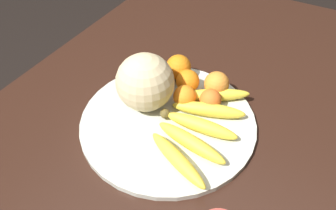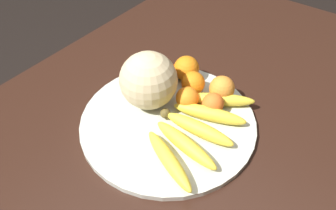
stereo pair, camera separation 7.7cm
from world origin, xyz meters
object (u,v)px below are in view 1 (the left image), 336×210
Objects in this scene: melon at (145,82)px; orange_front_left at (189,82)px; orange_back_left at (178,67)px; orange_top_small at (185,96)px; banana_bunch at (199,124)px; kitchen_table at (164,147)px; orange_back_right at (217,84)px; orange_mid_center at (210,100)px; produce_tag at (197,99)px; fruit_bowl at (168,121)px; orange_front_right at (158,72)px.

orange_front_left is (0.10, -0.07, -0.04)m from melon.
orange_back_left is (0.14, -0.02, -0.04)m from melon.
orange_back_left is at bearing 53.82° from orange_front_left.
orange_top_small is (0.05, -0.09, -0.04)m from melon.
banana_bunch is 0.21m from orange_back_left.
orange_back_right reaches higher than kitchen_table.
orange_mid_center is (-0.03, -0.08, -0.00)m from orange_front_left.
produce_tag is at bearing -124.11° from orange_back_left.
orange_back_right reaches higher than produce_tag.
kitchen_table is at bearing 165.68° from orange_top_small.
orange_mid_center is 0.15m from orange_back_left.
melon is 0.17m from banana_bunch.
orange_front_left is 0.07m from orange_back_left.
banana_bunch is 0.11m from produce_tag.
orange_back_right reaches higher than orange_front_left.
orange_front_left is at bearing 86.51° from produce_tag.
orange_front_left is 1.14× the size of orange_mid_center.
orange_back_right is at bearing -33.72° from orange_top_small.
orange_back_right is at bearing 92.62° from banana_bunch.
orange_front_left is 0.05m from produce_tag.
orange_mid_center is 0.67× the size of produce_tag.
kitchen_table is 23.56× the size of orange_back_left.
produce_tag is (-0.06, -0.09, -0.03)m from orange_back_left.
orange_mid_center reaches higher than kitchen_table.
orange_top_small reaches higher than fruit_bowl.
orange_top_small is (-0.09, -0.07, -0.01)m from orange_back_left.
fruit_bowl is 0.11m from melon.
banana_bunch is (-0.01, -0.16, -0.06)m from melon.
melon is at bearing 171.03° from orange_back_left.
banana_bunch is at bearing -175.04° from orange_mid_center.
orange_back_left is 1.20× the size of orange_top_small.
orange_back_left is (0.16, 0.06, 0.04)m from fruit_bowl.
kitchen_table is 0.23m from orange_back_left.
orange_back_left is (0.04, -0.04, 0.01)m from orange_front_right.
orange_mid_center is at bearing -66.04° from melon.
melon reaches higher than orange_top_small.
kitchen_table is 3.81× the size of fruit_bowl.
orange_front_left is at bearing 1.50° from fruit_bowl.
kitchen_table is 26.33× the size of orange_front_left.
orange_front_right is 0.89× the size of orange_back_right.
banana_bunch is 0.08m from orange_mid_center.
melon reaches higher than orange_front_left.
orange_back_left reaches higher than orange_front_left.
produce_tag is (0.08, -0.11, -0.07)m from melon.
orange_front_left is (0.13, -0.00, 0.14)m from kitchen_table.
orange_mid_center is 0.06m from orange_back_right.
banana_bunch is 0.14m from orange_front_left.
produce_tag is (0.10, 0.05, -0.02)m from banana_bunch.
fruit_bowl is 0.17m from orange_back_right.
orange_top_small is at bearing -144.48° from orange_back_left.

